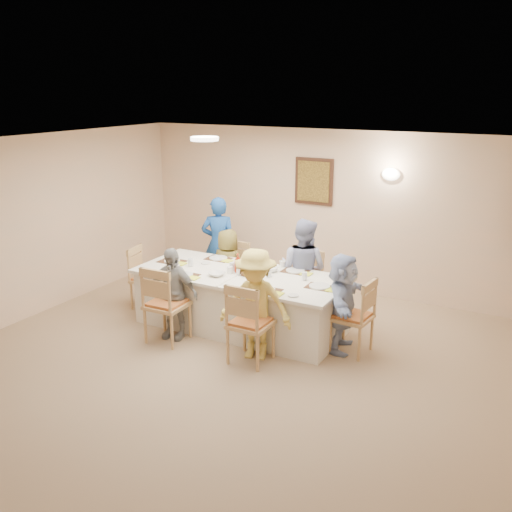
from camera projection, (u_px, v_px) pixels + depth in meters
The scene contains 44 objects.
ground at pixel (211, 382), 6.24m from camera, with size 7.00×7.00×0.00m, color tan.
room_walls at pixel (208, 250), 5.81m from camera, with size 7.00×7.00×7.00m.
wall_picture at pixel (314, 181), 8.81m from camera, with size 0.62×0.05×0.72m.
wall_sconce at pixel (391, 174), 8.18m from camera, with size 0.26×0.09×0.18m, color white.
ceiling_light at pixel (205, 139), 7.25m from camera, with size 0.36×0.36×0.05m, color white.
dining_table at pixel (240, 300), 7.57m from camera, with size 2.79×1.18×0.76m, color white.
chair_back_left at pixel (232, 272), 8.50m from camera, with size 0.43×0.43×0.89m, color tan, non-canonical shape.
chair_back_right at pixel (306, 285), 7.95m from camera, with size 0.44×0.44×0.91m, color tan, non-canonical shape.
chair_front_left at pixel (167, 303), 7.13m from camera, with size 0.49×0.49×1.02m, color tan, non-canonical shape.
chair_front_right at pixel (251, 322), 6.59m from camera, with size 0.48×0.48×0.99m, color tan, non-canonical shape.
chair_left_end at pixel (148, 278), 8.26m from camera, with size 0.43×0.43×0.90m, color tan, non-canonical shape.
chair_right_end at pixel (352, 315), 6.83m from camera, with size 0.45×0.45×0.95m, color tan, non-canonical shape.
diner_back_left at pixel (228, 267), 8.36m from camera, with size 0.56×0.37×1.13m, color brown.
diner_back_right at pixel (303, 270), 7.77m from camera, with size 0.74×0.60×1.42m, color #8F97C1.
diner_front_left at pixel (172, 293), 7.21m from camera, with size 0.73×0.38×1.19m, color gray.
diner_front_right at pixel (256, 305), 6.64m from camera, with size 0.95×0.66×1.34m, color #EFD25E.
diner_right_end at pixel (342, 303), 6.85m from camera, with size 0.58×1.19×1.23m, color #A6B8E3.
caregiver at pixel (219, 244), 8.91m from camera, with size 0.64×0.55×1.49m, color #1D50A4.
placemat_fl at pixel (184, 275), 7.38m from camera, with size 0.36×0.27×0.01m, color #472B19.
plate_fl at pixel (184, 274), 7.38m from camera, with size 0.24×0.24×0.01m, color white.
napkin_fl at pixel (193, 278), 7.25m from camera, with size 0.14×0.14×0.01m, color yellow.
placemat_fr at pixel (266, 290), 6.83m from camera, with size 0.36×0.26×0.01m, color #472B19.
plate_fr at pixel (266, 290), 6.83m from camera, with size 0.23×0.23×0.01m, color white.
napkin_fr at pixel (278, 294), 6.71m from camera, with size 0.13×0.13×0.01m, color yellow.
placemat_bl at pixel (218, 259), 8.09m from camera, with size 0.35×0.26×0.01m, color #472B19.
plate_bl at pixel (218, 258), 8.08m from camera, with size 0.26×0.26×0.02m, color white.
napkin_bl at pixel (227, 261), 7.96m from camera, with size 0.13×0.13×0.01m, color yellow.
placemat_br at pixel (295, 271), 7.54m from camera, with size 0.35×0.26×0.01m, color #472B19.
plate_br at pixel (295, 270), 7.54m from camera, with size 0.25×0.25×0.02m, color white.
napkin_br at pixel (306, 274), 7.41m from camera, with size 0.14×0.14×0.01m, color yellow.
placemat_le at pixel (172, 261), 7.96m from camera, with size 0.37×0.27×0.01m, color #472B19.
plate_le at pixel (172, 261), 7.96m from camera, with size 0.22×0.22×0.01m, color white.
napkin_le at pixel (180, 264), 7.83m from camera, with size 0.15×0.15×0.01m, color yellow.
placemat_re at pixel (320, 287), 6.95m from camera, with size 0.33×0.24×0.01m, color #472B19.
plate_re at pixel (320, 286), 6.95m from camera, with size 0.26×0.26×0.02m, color white.
napkin_re at pixel (332, 290), 6.82m from camera, with size 0.14×0.14×0.01m, color yellow.
teacup_a at pixel (175, 268), 7.54m from camera, with size 0.13×0.13×0.10m, color white.
teacup_b at pixel (283, 264), 7.72m from camera, with size 0.09×0.09×0.08m, color white.
bowl_a at pixel (216, 274), 7.35m from camera, with size 0.23×0.23×0.05m, color white.
bowl_b at pixel (270, 269), 7.52m from camera, with size 0.27×0.27×0.06m, color white.
condiment_ketchup at pixel (238, 263), 7.46m from camera, with size 0.12×0.12×0.26m, color #A9280E.
condiment_brown at pixel (244, 266), 7.43m from camera, with size 0.11×0.11×0.19m, color #583517.
condiment_malt at pixel (245, 269), 7.35m from camera, with size 0.14×0.14×0.17m, color #583517.
drinking_glass at pixel (232, 267), 7.55m from camera, with size 0.07×0.07×0.11m, color silver.
Camera 1 is at (3.09, -4.67, 3.11)m, focal length 40.00 mm.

